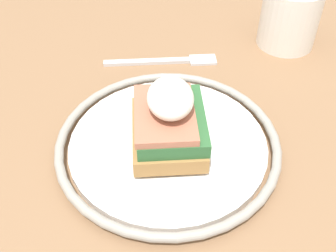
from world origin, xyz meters
name	(u,v)px	position (x,y,z in m)	size (l,w,h in m)	color
dining_table	(177,196)	(0.00, 0.00, 0.61)	(0.86, 0.81, 0.73)	#846042
plate	(168,144)	(0.03, -0.01, 0.74)	(0.24, 0.24, 0.02)	white
sandwich	(169,120)	(0.03, -0.01, 0.77)	(0.12, 0.08, 0.07)	#9E703D
fork	(167,61)	(-0.14, -0.01, 0.73)	(0.02, 0.15, 0.00)	silver
cup	(290,15)	(-0.17, 0.17, 0.77)	(0.08, 0.08, 0.09)	white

